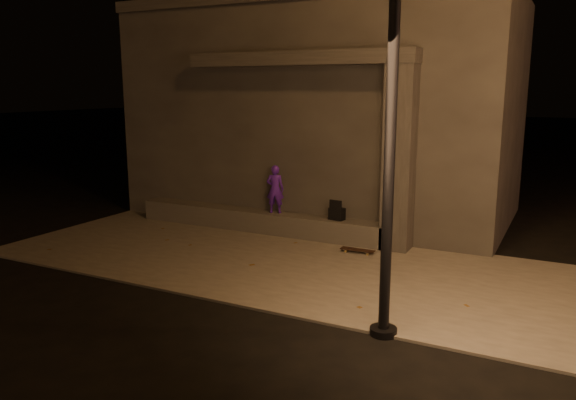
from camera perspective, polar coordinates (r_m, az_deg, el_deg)
The scene contains 10 objects.
ground at distance 8.90m, azimuth -6.98°, elevation -9.80°, with size 120.00×120.00×0.00m, color black.
sidewalk at distance 10.51m, azimuth -0.83°, elevation -6.24°, with size 11.00×4.40×0.04m, color #645E58.
building at distance 14.52m, azimuth 4.04°, elevation 9.01°, with size 9.00×5.10×5.22m.
ledge at distance 12.63m, azimuth -3.12°, elevation -2.09°, with size 6.00×0.55×0.45m, color #53504B.
column at distance 11.10m, azimuth 11.25°, elevation 4.11°, with size 0.55×0.55×3.60m, color #373432.
canopy at distance 11.86m, azimuth 1.12°, elevation 14.17°, with size 5.00×0.70×0.28m, color #373432.
skateboarder at distance 12.25m, azimuth -1.32°, elevation 1.11°, with size 0.39×0.25×1.06m, color #511DBC.
backpack at distance 11.71m, azimuth 5.00°, elevation -1.31°, with size 0.33×0.24×0.43m.
skateboard at distance 11.02m, azimuth 7.08°, elevation -5.07°, with size 0.67×0.18×0.07m.
street_lamp_0 at distance 7.08m, azimuth 10.83°, elevation 19.11°, with size 0.36×0.36×7.38m.
Camera 1 is at (4.71, -6.84, 3.21)m, focal length 35.00 mm.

